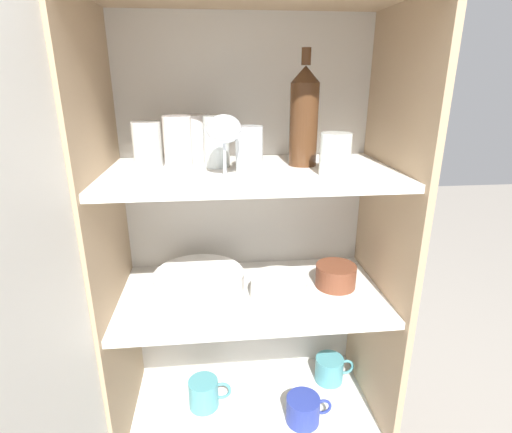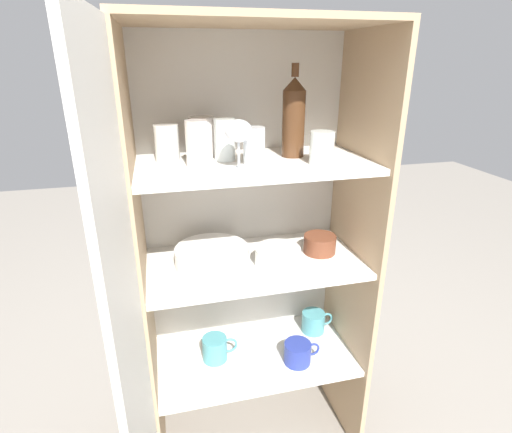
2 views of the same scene
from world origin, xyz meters
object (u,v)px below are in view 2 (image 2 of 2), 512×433
(wine_bottle, at_px, (294,117))
(coffee_mug_primary, at_px, (215,348))
(plate_stack_white, at_px, (212,256))
(mixing_bowl_large, at_px, (278,256))
(serving_bowl_small, at_px, (320,243))

(wine_bottle, relative_size, coffee_mug_primary, 2.18)
(plate_stack_white, xyz_separation_m, coffee_mug_primary, (-0.00, 0.00, -0.38))
(mixing_bowl_large, relative_size, coffee_mug_primary, 1.16)
(wine_bottle, distance_m, plate_stack_white, 0.53)
(serving_bowl_small, height_order, coffee_mug_primary, serving_bowl_small)
(plate_stack_white, height_order, coffee_mug_primary, plate_stack_white)
(wine_bottle, height_order, mixing_bowl_large, wine_bottle)
(plate_stack_white, relative_size, mixing_bowl_large, 1.62)
(wine_bottle, distance_m, coffee_mug_primary, 0.87)
(wine_bottle, height_order, serving_bowl_small, wine_bottle)
(plate_stack_white, height_order, mixing_bowl_large, same)
(wine_bottle, height_order, plate_stack_white, wine_bottle)
(wine_bottle, xyz_separation_m, serving_bowl_small, (0.10, -0.03, -0.44))
(plate_stack_white, bearing_deg, coffee_mug_primary, 136.00)
(mixing_bowl_large, height_order, serving_bowl_small, serving_bowl_small)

